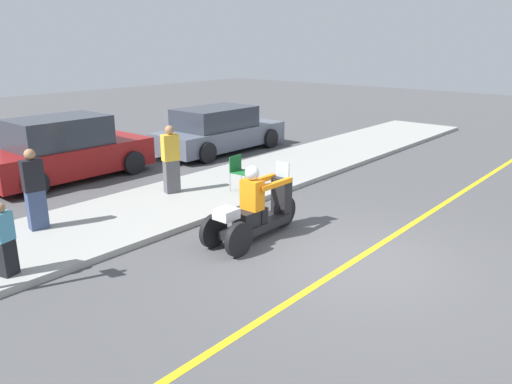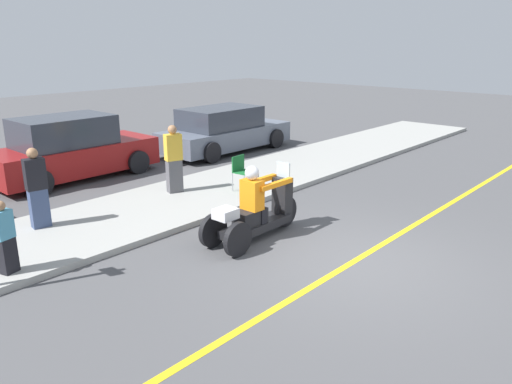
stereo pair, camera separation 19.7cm
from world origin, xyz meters
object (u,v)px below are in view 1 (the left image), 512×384
Objects in this scene: motorcycle_trike at (256,213)px; folding_chair_set_back at (240,169)px; spectator_near_curb at (34,191)px; parked_car_lot_far at (66,151)px; spectator_mid_group at (5,241)px; spectator_with_child at (171,161)px; parked_car_lot_right at (219,131)px.

motorcycle_trike reaches higher than folding_chair_set_back.
parked_car_lot_far is (2.43, 3.21, -0.09)m from spectator_near_curb.
spectator_mid_group is at bearing -127.65° from parked_car_lot_far.
spectator_mid_group is 0.73× the size of spectator_with_child.
spectator_mid_group is at bearing -154.53° from parked_car_lot_right.
spectator_with_child is 0.34× the size of parked_car_lot_right.
parked_car_lot_far is at bearing 173.37° from parked_car_lot_right.
spectator_mid_group is at bearing -176.27° from folding_chair_set_back.
spectator_near_curb is 2.00m from spectator_mid_group.
parked_car_lot_right is (4.33, 2.73, -0.19)m from spectator_with_child.
folding_chair_set_back is 0.19× the size of parked_car_lot_far.
parked_car_lot_right is at bearing 49.65° from motorcycle_trike.
motorcycle_trike is at bearing -130.35° from parked_car_lot_right.
folding_chair_set_back is at bearing 3.73° from spectator_mid_group.
parked_car_lot_far reaches higher than spectator_near_curb.
spectator_near_curb is at bearing 178.03° from spectator_with_child.
parked_car_lot_far reaches higher than motorcycle_trike.
parked_car_lot_far is at bearing 113.61° from folding_chair_set_back.
spectator_with_child is 5.12m from parked_car_lot_right.
spectator_mid_group is 6.02m from parked_car_lot_far.
spectator_near_curb is 1.87× the size of folding_chair_set_back.
spectator_with_child is (4.43, 1.44, 0.21)m from spectator_mid_group.
motorcycle_trike is 4.13m from spectator_near_curb.
spectator_mid_group is 0.27× the size of parked_car_lot_far.
parked_car_lot_far is at bearing 90.77° from motorcycle_trike.
motorcycle_trike is at bearing -101.98° from spectator_with_child.
parked_car_lot_right is (8.76, 4.17, 0.02)m from spectator_mid_group.
motorcycle_trike is 7.72m from parked_car_lot_right.
motorcycle_trike is 2.77m from folding_chair_set_back.
parked_car_lot_right is at bearing 50.29° from folding_chair_set_back.
spectator_with_child is at bearing 78.02° from motorcycle_trike.
spectator_with_child is 0.37× the size of parked_car_lot_far.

